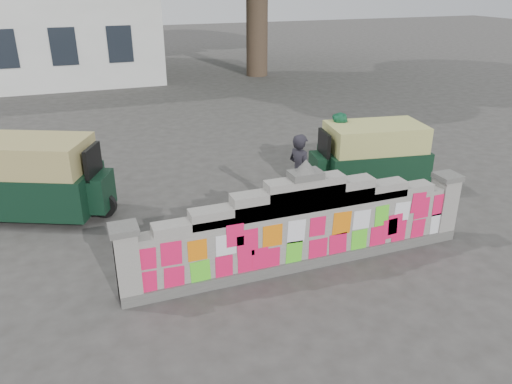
% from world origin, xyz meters
% --- Properties ---
extents(ground, '(100.00, 100.00, 0.00)m').
position_xyz_m(ground, '(0.00, 0.00, 0.00)').
color(ground, '#383533').
rests_on(ground, ground).
extents(parapet_wall, '(6.48, 0.44, 2.01)m').
position_xyz_m(parapet_wall, '(-0.00, -0.01, 0.75)').
color(parapet_wall, '#4C4C49').
rests_on(parapet_wall, ground).
extents(cyclist_bike, '(1.95, 1.17, 0.97)m').
position_xyz_m(cyclist_bike, '(0.72, 1.69, 0.48)').
color(cyclist_bike, black).
rests_on(cyclist_bike, ground).
extents(cyclist_rider, '(0.56, 0.69, 1.64)m').
position_xyz_m(cyclist_rider, '(0.72, 1.69, 0.82)').
color(cyclist_rider, black).
rests_on(cyclist_rider, ground).
extents(pedestrian, '(0.71, 0.89, 1.78)m').
position_xyz_m(pedestrian, '(2.49, 3.23, 0.89)').
color(pedestrian, '#238255').
rests_on(pedestrian, ground).
extents(rickshaw_left, '(3.16, 2.41, 1.70)m').
position_xyz_m(rickshaw_left, '(-4.40, 3.87, 0.88)').
color(rickshaw_left, black).
rests_on(rickshaw_left, ground).
extents(rickshaw_right, '(2.93, 1.70, 1.58)m').
position_xyz_m(rickshaw_right, '(3.11, 2.73, 0.82)').
color(rickshaw_right, black).
rests_on(rickshaw_right, ground).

